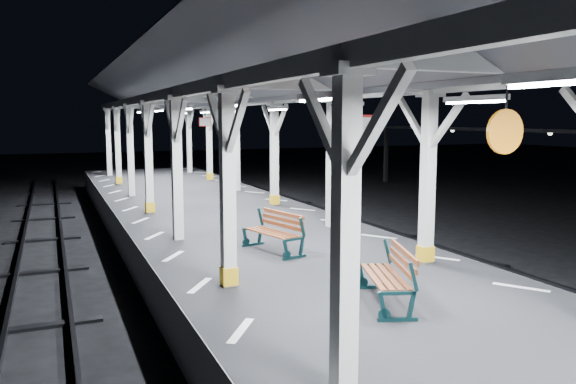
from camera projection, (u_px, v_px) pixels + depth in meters
ground at (395, 370)px, 8.52m from camera, size 120.00×120.00×0.00m
platform at (396, 339)px, 8.45m from camera, size 6.00×50.00×1.00m
hazard_stripes_left at (241, 330)px, 7.44m from camera, size 1.00×48.00×0.01m
hazard_stripes_right at (521, 287)px, 9.34m from camera, size 1.00×48.00×0.01m
canopy at (404, 64)px, 7.91m from camera, size 5.40×49.00×4.65m
bench_near at (391, 275)px, 8.47m from camera, size 1.06×1.68×0.85m
bench_mid at (276, 231)px, 11.84m from camera, size 0.93×1.64×0.84m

